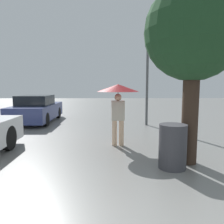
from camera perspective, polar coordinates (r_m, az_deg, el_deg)
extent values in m
cylinder|color=beige|center=(6.42, 0.64, -5.49)|extent=(0.14, 0.14, 0.75)
cylinder|color=beige|center=(6.43, 2.47, -5.48)|extent=(0.14, 0.14, 0.75)
cube|color=beige|center=(6.32, 1.58, 0.37)|extent=(0.38, 0.22, 0.57)
sphere|color=beige|center=(6.29, 1.59, 3.86)|extent=(0.20, 0.20, 0.20)
cylinder|color=#515456|center=(6.30, 1.58, 2.59)|extent=(0.02, 0.02, 0.60)
cone|color=maroon|center=(6.28, 1.59, 6.31)|extent=(1.21, 1.21, 0.21)
cylinder|color=black|center=(6.63, -25.42, -6.15)|extent=(0.18, 0.67, 0.67)
cube|color=navy|center=(11.30, -18.94, 0.13)|extent=(1.66, 3.96, 0.69)
cube|color=black|center=(11.06, -19.36, 2.95)|extent=(1.41, 1.78, 0.45)
cylinder|color=black|center=(12.71, -20.47, -0.18)|extent=(0.18, 0.60, 0.60)
cylinder|color=black|center=(12.31, -13.88, -0.17)|extent=(0.18, 0.60, 0.60)
cylinder|color=black|center=(10.44, -24.83, -1.81)|extent=(0.18, 0.60, 0.60)
cylinder|color=black|center=(9.94, -16.90, -1.87)|extent=(0.18, 0.60, 0.60)
cylinder|color=#38281E|center=(5.15, 19.72, -0.10)|extent=(0.35, 0.35, 2.32)
sphere|color=#1E4223|center=(5.25, 20.52, 19.13)|extent=(2.11, 2.11, 2.11)
cylinder|color=#515456|center=(9.83, 9.16, 7.55)|extent=(0.11, 0.11, 3.78)
sphere|color=beige|center=(10.06, 9.39, 18.94)|extent=(0.31, 0.31, 0.31)
cylinder|color=#38383D|center=(4.85, 15.55, -8.65)|extent=(0.58, 0.58, 0.95)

